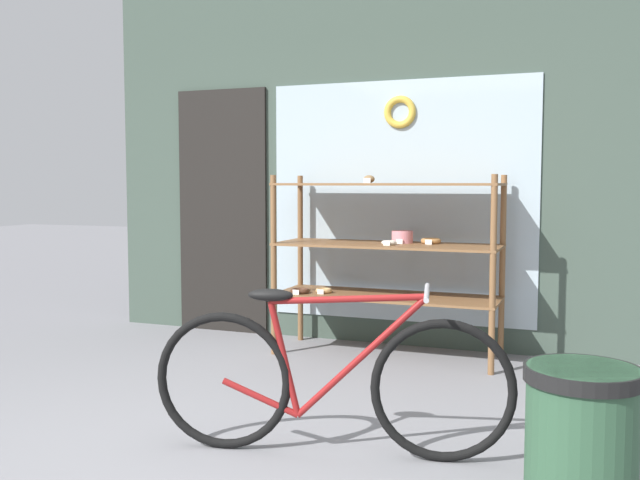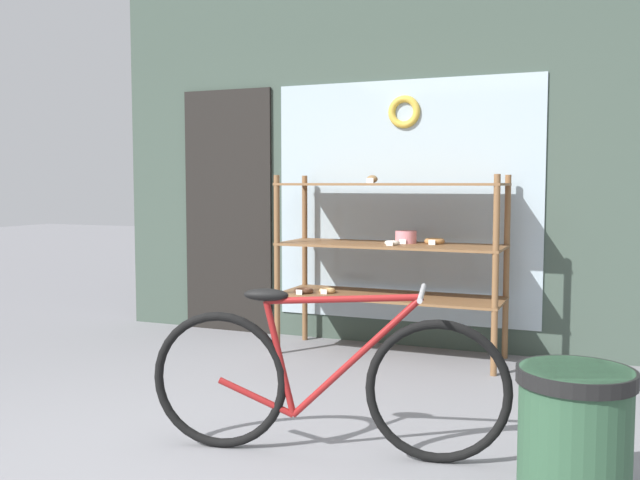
# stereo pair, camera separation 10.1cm
# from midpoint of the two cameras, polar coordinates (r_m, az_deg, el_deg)

# --- Properties ---
(ground_plane) EXTENTS (30.00, 30.00, 0.00)m
(ground_plane) POSITION_cam_midpoint_polar(r_m,az_deg,el_deg) (3.39, -11.22, -18.01)
(ground_plane) COLOR gray
(storefront_facade) EXTENTS (4.79, 0.13, 3.66)m
(storefront_facade) POSITION_cam_midpoint_polar(r_m,az_deg,el_deg) (5.79, 3.74, 9.31)
(storefront_facade) COLOR #3D4C42
(storefront_facade) RESTS_ON ground_plane
(display_case) EXTENTS (1.66, 0.56, 1.36)m
(display_case) POSITION_cam_midpoint_polar(r_m,az_deg,el_deg) (5.32, 4.81, -0.51)
(display_case) COLOR brown
(display_case) RESTS_ON ground_plane
(bicycle) EXTENTS (1.70, 0.52, 0.81)m
(bicycle) POSITION_cam_midpoint_polar(r_m,az_deg,el_deg) (3.45, -0.13, -11.16)
(bicycle) COLOR black
(bicycle) RESTS_ON ground_plane
(trash_bin) EXTENTS (0.46, 0.46, 0.57)m
(trash_bin) POSITION_cam_midpoint_polar(r_m,az_deg,el_deg) (3.09, 19.27, -14.25)
(trash_bin) COLOR #2D5138
(trash_bin) RESTS_ON ground_plane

